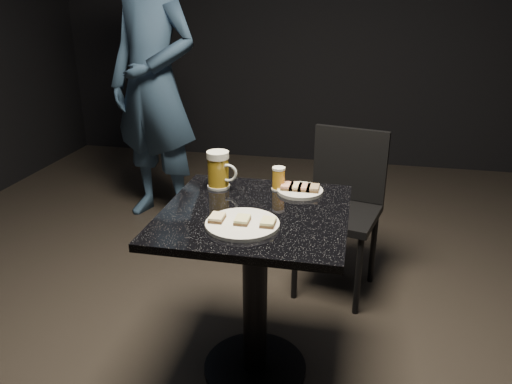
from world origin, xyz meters
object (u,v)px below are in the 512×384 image
at_px(plate_large, 242,224).
at_px(table, 255,267).
at_px(beer_tumbler, 279,179).
at_px(plate_small, 300,191).
at_px(beer_mug, 219,170).
at_px(chair, 342,201).
at_px(patron, 154,85).

relative_size(plate_large, table, 0.35).
bearing_deg(beer_tumbler, plate_small, -8.55).
xyz_separation_m(plate_large, plate_small, (0.16, 0.36, 0.00)).
bearing_deg(beer_tumbler, beer_mug, -173.29).
distance_m(plate_small, chair, 0.63).
height_order(beer_tumbler, chair, chair).
bearing_deg(plate_small, patron, 132.95).
distance_m(plate_small, beer_tumbler, 0.10).
distance_m(table, chair, 0.83).
bearing_deg(plate_large, table, 83.25).
distance_m(plate_large, table, 0.28).
xyz_separation_m(plate_large, beer_mug, (-0.18, 0.35, 0.07)).
bearing_deg(beer_mug, patron, 122.83).
distance_m(plate_small, table, 0.37).
distance_m(plate_large, patron, 1.89).
relative_size(plate_large, beer_mug, 1.67).
relative_size(plate_large, plate_small, 1.39).
height_order(patron, table, patron).
bearing_deg(patron, beer_tumbler, -31.50).
bearing_deg(plate_large, beer_tumbler, 80.12).
distance_m(beer_tumbler, chair, 0.66).
bearing_deg(chair, plate_small, -106.23).
bearing_deg(plate_small, beer_mug, -177.42).
bearing_deg(beer_tumbler, chair, 64.72).
xyz_separation_m(beer_tumbler, chair, (0.25, 0.54, -0.30)).
relative_size(plate_small, beer_tumbler, 1.94).
bearing_deg(plate_large, plate_small, 66.38).
bearing_deg(plate_small, beer_tumbler, 171.45).
distance_m(plate_large, beer_tumbler, 0.38).
distance_m(plate_large, beer_mug, 0.40).
height_order(patron, chair, patron).
distance_m(table, beer_mug, 0.43).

